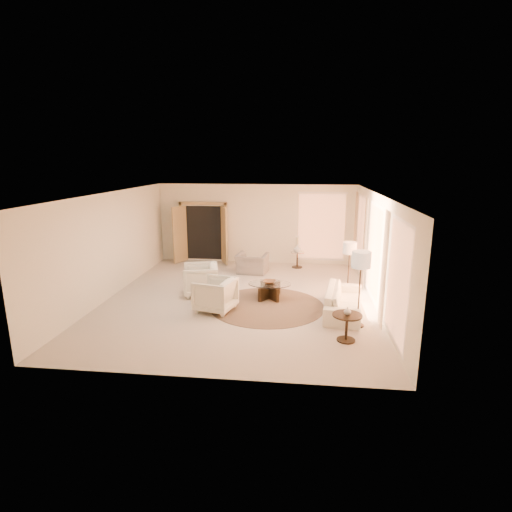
# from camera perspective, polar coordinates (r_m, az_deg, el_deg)

# --- Properties ---
(room) EXTENTS (7.04, 8.04, 2.83)m
(room) POSITION_cam_1_polar(r_m,az_deg,el_deg) (10.37, -2.45, 1.14)
(room) COLOR beige
(room) RESTS_ON ground
(windows_right) EXTENTS (0.10, 6.40, 2.40)m
(windows_right) POSITION_cam_1_polar(r_m,az_deg,el_deg) (10.52, 16.54, 0.50)
(windows_right) COLOR #FF9E66
(windows_right) RESTS_ON room
(window_back_corner) EXTENTS (1.70, 0.10, 2.40)m
(window_back_corner) POSITION_cam_1_polar(r_m,az_deg,el_deg) (14.16, 9.32, 4.15)
(window_back_corner) COLOR #FF9E66
(window_back_corner) RESTS_ON room
(curtains_right) EXTENTS (0.06, 5.20, 2.60)m
(curtains_right) POSITION_cam_1_polar(r_m,az_deg,el_deg) (11.39, 15.52, 1.28)
(curtains_right) COLOR tan
(curtains_right) RESTS_ON room
(french_doors) EXTENTS (1.95, 0.66, 2.16)m
(french_doors) POSITION_cam_1_polar(r_m,az_deg,el_deg) (14.48, -7.55, 3.28)
(french_doors) COLOR tan
(french_doors) RESTS_ON room
(area_rug) EXTENTS (3.26, 3.26, 0.01)m
(area_rug) POSITION_cam_1_polar(r_m,az_deg,el_deg) (10.26, 1.56, -7.12)
(area_rug) COLOR #3C2B1F
(area_rug) RESTS_ON room
(sofa) EXTENTS (1.11, 2.20, 0.62)m
(sofa) POSITION_cam_1_polar(r_m,az_deg,el_deg) (9.97, 12.43, -6.22)
(sofa) COLOR white
(sofa) RESTS_ON room
(armchair_left) EXTENTS (1.05, 1.09, 0.94)m
(armchair_left) POSITION_cam_1_polar(r_m,az_deg,el_deg) (11.05, -7.94, -3.16)
(armchair_left) COLOR white
(armchair_left) RESTS_ON room
(armchair_right) EXTENTS (1.01, 1.05, 0.90)m
(armchair_right) POSITION_cam_1_polar(r_m,az_deg,el_deg) (9.87, -5.85, -5.28)
(armchair_right) COLOR white
(armchair_right) RESTS_ON room
(accent_chair) EXTENTS (1.06, 0.76, 0.86)m
(accent_chair) POSITION_cam_1_polar(r_m,az_deg,el_deg) (13.05, -0.55, -0.60)
(accent_chair) COLOR gray
(accent_chair) RESTS_ON room
(coffee_table) EXTENTS (1.15, 1.15, 0.42)m
(coffee_table) POSITION_cam_1_polar(r_m,az_deg,el_deg) (10.72, 1.95, -4.73)
(coffee_table) COLOR black
(coffee_table) RESTS_ON room
(end_table) EXTENTS (0.61, 0.61, 0.57)m
(end_table) POSITION_cam_1_polar(r_m,az_deg,el_deg) (8.46, 12.85, -9.29)
(end_table) COLOR black
(end_table) RESTS_ON room
(side_table) EXTENTS (0.47, 0.47, 0.55)m
(side_table) POSITION_cam_1_polar(r_m,az_deg,el_deg) (13.80, 5.92, -0.31)
(side_table) COLOR black
(side_table) RESTS_ON room
(floor_lamp_near) EXTENTS (0.36, 0.36, 1.50)m
(floor_lamp_near) POSITION_cam_1_polar(r_m,az_deg,el_deg) (10.95, 13.24, 0.79)
(floor_lamp_near) COLOR black
(floor_lamp_near) RESTS_ON room
(floor_lamp_far) EXTENTS (0.42, 0.42, 1.71)m
(floor_lamp_far) POSITION_cam_1_polar(r_m,az_deg,el_deg) (8.92, 14.78, -0.98)
(floor_lamp_far) COLOR black
(floor_lamp_far) RESTS_ON room
(bowl) EXTENTS (0.36, 0.36, 0.08)m
(bowl) POSITION_cam_1_polar(r_m,az_deg,el_deg) (10.66, 1.96, -3.72)
(bowl) COLOR brown
(bowl) RESTS_ON coffee_table
(end_vase) EXTENTS (0.16, 0.16, 0.16)m
(end_vase) POSITION_cam_1_polar(r_m,az_deg,el_deg) (8.36, 12.94, -7.67)
(end_vase) COLOR silver
(end_vase) RESTS_ON end_table
(side_vase) EXTENTS (0.28, 0.28, 0.27)m
(side_vase) POSITION_cam_1_polar(r_m,az_deg,el_deg) (13.72, 5.95, 1.10)
(side_vase) COLOR silver
(side_vase) RESTS_ON side_table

